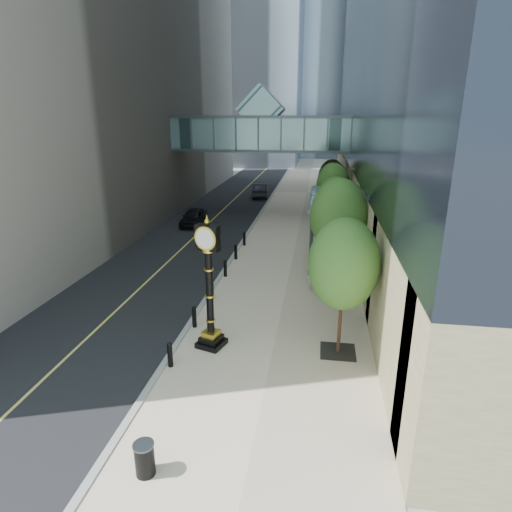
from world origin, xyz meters
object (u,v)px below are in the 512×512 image
Objects in this scene: trash_bin at (145,460)px; car_near at (194,217)px; street_clock at (210,294)px; car_far at (260,190)px; pedestrian at (312,274)px.

car_near is at bearing 103.75° from trash_bin.
street_clock reaches higher than car_far.
car_near is (-6.55, 19.68, -1.64)m from street_clock.
car_near is at bearing 69.52° from car_far.
car_far is at bearing 112.23° from street_clock.
street_clock is at bearing 89.15° from car_far.
car_near is (-10.48, 13.19, -0.25)m from pedestrian.
street_clock is 2.87× the size of pedestrian.
car_near is at bearing -46.96° from pedestrian.
pedestrian is 0.39× the size of car_far.
car_near is (-6.46, 26.40, 0.24)m from trash_bin.
pedestrian is 16.85m from car_near.
street_clock reaches higher than car_near.
car_near is at bearing 126.04° from street_clock.
pedestrian is at bearing -52.49° from car_near.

